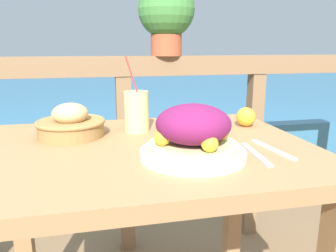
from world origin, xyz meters
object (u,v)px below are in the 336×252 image
(salad_plate, at_px, (193,135))
(potted_plant, at_px, (166,13))
(bread_basket, at_px, (71,124))
(drink_glass, at_px, (135,111))

(salad_plate, distance_m, potted_plant, 0.88)
(salad_plate, distance_m, bread_basket, 0.41)
(drink_glass, bearing_deg, potted_plant, 67.04)
(drink_glass, relative_size, potted_plant, 0.72)
(bread_basket, bearing_deg, potted_plant, 51.56)
(salad_plate, xyz_separation_m, drink_glass, (-0.11, 0.29, 0.01))
(salad_plate, xyz_separation_m, potted_plant, (0.10, 0.79, 0.36))
(bread_basket, bearing_deg, drink_glass, 6.35)
(salad_plate, relative_size, potted_plant, 0.78)
(drink_glass, xyz_separation_m, bread_basket, (-0.20, -0.02, -0.03))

